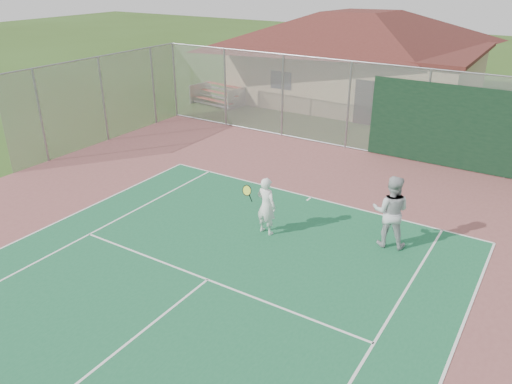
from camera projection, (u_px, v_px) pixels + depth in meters
back_fence at (427, 120)px, 18.27m from camera, size 20.08×0.11×3.53m
side_fence_left at (103, 100)px, 20.68m from camera, size 0.08×9.00×3.50m
clubhouse at (359, 48)px, 26.40m from camera, size 13.08×8.81×5.60m
bleachers at (218, 95)px, 26.73m from camera, size 2.78×1.82×0.98m
player_white_front at (266, 206)px, 13.60m from camera, size 0.93×0.66×1.65m
player_grey_back at (391, 212)px, 12.94m from camera, size 1.10×0.95×1.97m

